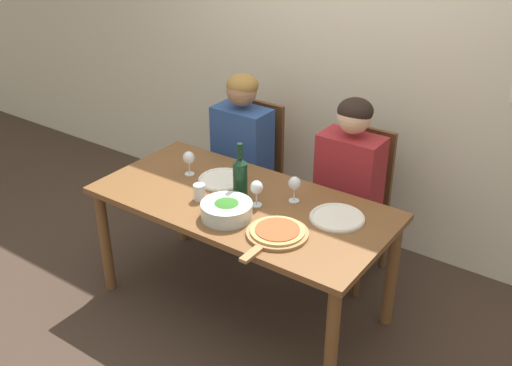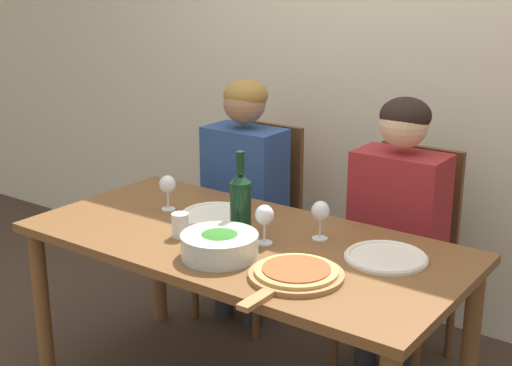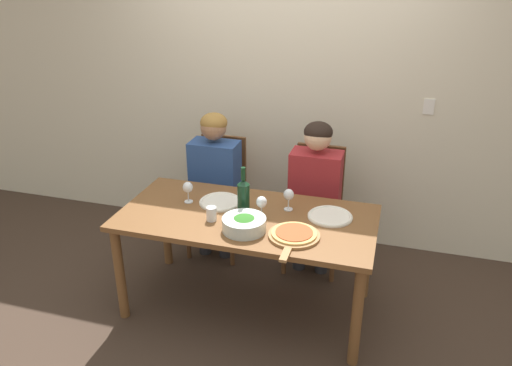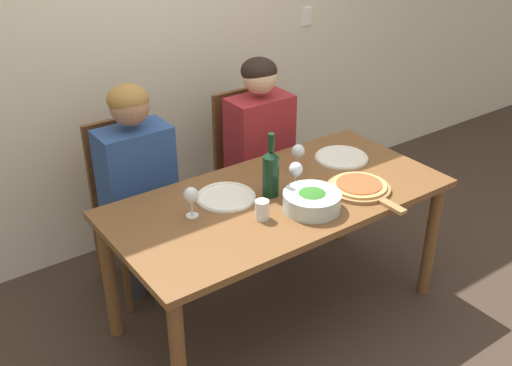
{
  "view_description": "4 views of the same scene",
  "coord_description": "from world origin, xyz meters",
  "px_view_note": "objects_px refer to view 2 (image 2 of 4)",
  "views": [
    {
      "loc": [
        1.74,
        -2.34,
        2.36
      ],
      "look_at": [
        0.04,
        0.08,
        0.81
      ],
      "focal_mm": 42.0,
      "sensor_mm": 36.0,
      "label": 1
    },
    {
      "loc": [
        1.51,
        -2.01,
        1.71
      ],
      "look_at": [
        -0.02,
        0.12,
        0.91
      ],
      "focal_mm": 50.0,
      "sensor_mm": 36.0,
      "label": 2
    },
    {
      "loc": [
        0.88,
        -2.78,
        2.27
      ],
      "look_at": [
        0.03,
        0.1,
        0.92
      ],
      "focal_mm": 35.0,
      "sensor_mm": 36.0,
      "label": 3
    },
    {
      "loc": [
        -1.59,
        -2.02,
        2.17
      ],
      "look_at": [
        -0.12,
        0.03,
        0.82
      ],
      "focal_mm": 42.0,
      "sensor_mm": 36.0,
      "label": 4
    }
  ],
  "objects_px": {
    "wine_glass_right": "(321,213)",
    "person_woman": "(243,180)",
    "dinner_plate_left": "(216,215)",
    "dinner_plate_right": "(386,257)",
    "chair_right": "(405,252)",
    "water_tumbler": "(180,225)",
    "wine_glass_centre": "(265,217)",
    "wine_bottle": "(241,202)",
    "pizza_on_board": "(295,274)",
    "broccoli_bowl": "(220,245)",
    "chair_left": "(257,217)",
    "person_man": "(397,212)",
    "wine_glass_left": "(168,186)"
  },
  "relations": [
    {
      "from": "wine_glass_right",
      "to": "person_woman",
      "type": "bearing_deg",
      "value": 146.88
    },
    {
      "from": "dinner_plate_left",
      "to": "dinner_plate_right",
      "type": "relative_size",
      "value": 1.0
    },
    {
      "from": "chair_right",
      "to": "water_tumbler",
      "type": "xyz_separation_m",
      "value": [
        -0.54,
        -0.86,
        0.27
      ]
    },
    {
      "from": "chair_right",
      "to": "wine_glass_centre",
      "type": "height_order",
      "value": "chair_right"
    },
    {
      "from": "person_woman",
      "to": "wine_bottle",
      "type": "distance_m",
      "value": 0.74
    },
    {
      "from": "chair_right",
      "to": "pizza_on_board",
      "type": "xyz_separation_m",
      "value": [
        0.02,
        -0.93,
        0.24
      ]
    },
    {
      "from": "chair_right",
      "to": "broccoli_bowl",
      "type": "bearing_deg",
      "value": -107.86
    },
    {
      "from": "chair_right",
      "to": "wine_glass_right",
      "type": "distance_m",
      "value": 0.67
    },
    {
      "from": "water_tumbler",
      "to": "person_woman",
      "type": "bearing_deg",
      "value": 109.54
    },
    {
      "from": "broccoli_bowl",
      "to": "dinner_plate_right",
      "type": "xyz_separation_m",
      "value": [
        0.49,
        0.32,
        -0.03
      ]
    },
    {
      "from": "person_woman",
      "to": "water_tumbler",
      "type": "relative_size",
      "value": 13.0
    },
    {
      "from": "water_tumbler",
      "to": "wine_bottle",
      "type": "bearing_deg",
      "value": 43.21
    },
    {
      "from": "chair_right",
      "to": "broccoli_bowl",
      "type": "height_order",
      "value": "chair_right"
    },
    {
      "from": "dinner_plate_right",
      "to": "wine_glass_right",
      "type": "height_order",
      "value": "wine_glass_right"
    },
    {
      "from": "chair_left",
      "to": "dinner_plate_left",
      "type": "distance_m",
      "value": 0.69
    },
    {
      "from": "chair_left",
      "to": "pizza_on_board",
      "type": "height_order",
      "value": "chair_left"
    },
    {
      "from": "dinner_plate_left",
      "to": "wine_glass_right",
      "type": "height_order",
      "value": "wine_glass_right"
    },
    {
      "from": "broccoli_bowl",
      "to": "water_tumbler",
      "type": "xyz_separation_m",
      "value": [
        -0.24,
        0.07,
        0.0
      ]
    },
    {
      "from": "chair_right",
      "to": "person_man",
      "type": "relative_size",
      "value": 0.8
    },
    {
      "from": "dinner_plate_right",
      "to": "wine_glass_left",
      "type": "height_order",
      "value": "wine_glass_left"
    },
    {
      "from": "broccoli_bowl",
      "to": "pizza_on_board",
      "type": "xyz_separation_m",
      "value": [
        0.32,
        0.0,
        -0.03
      ]
    },
    {
      "from": "chair_left",
      "to": "person_man",
      "type": "bearing_deg",
      "value": -8.26
    },
    {
      "from": "dinner_plate_right",
      "to": "wine_glass_centre",
      "type": "distance_m",
      "value": 0.46
    },
    {
      "from": "wine_glass_right",
      "to": "water_tumbler",
      "type": "bearing_deg",
      "value": -147.16
    },
    {
      "from": "dinner_plate_left",
      "to": "dinner_plate_right",
      "type": "distance_m",
      "value": 0.76
    },
    {
      "from": "dinner_plate_right",
      "to": "water_tumbler",
      "type": "relative_size",
      "value": 3.15
    },
    {
      "from": "person_man",
      "to": "wine_glass_centre",
      "type": "height_order",
      "value": "person_man"
    },
    {
      "from": "person_woman",
      "to": "broccoli_bowl",
      "type": "xyz_separation_m",
      "value": [
        0.51,
        -0.81,
        0.05
      ]
    },
    {
      "from": "person_man",
      "to": "wine_bottle",
      "type": "relative_size",
      "value": 3.7
    },
    {
      "from": "chair_right",
      "to": "person_man",
      "type": "bearing_deg",
      "value": -90.0
    },
    {
      "from": "chair_left",
      "to": "person_man",
      "type": "distance_m",
      "value": 0.85
    },
    {
      "from": "chair_left",
      "to": "wine_glass_left",
      "type": "bearing_deg",
      "value": -88.69
    },
    {
      "from": "wine_bottle",
      "to": "water_tumbler",
      "type": "distance_m",
      "value": 0.24
    },
    {
      "from": "person_man",
      "to": "wine_glass_centre",
      "type": "xyz_separation_m",
      "value": [
        -0.24,
        -0.62,
        0.11
      ]
    },
    {
      "from": "dinner_plate_left",
      "to": "wine_glass_left",
      "type": "bearing_deg",
      "value": -167.15
    },
    {
      "from": "chair_right",
      "to": "wine_glass_right",
      "type": "bearing_deg",
      "value": -99.71
    },
    {
      "from": "wine_bottle",
      "to": "wine_glass_centre",
      "type": "height_order",
      "value": "wine_bottle"
    },
    {
      "from": "chair_right",
      "to": "pizza_on_board",
      "type": "distance_m",
      "value": 0.96
    },
    {
      "from": "person_man",
      "to": "water_tumbler",
      "type": "distance_m",
      "value": 0.92
    },
    {
      "from": "pizza_on_board",
      "to": "wine_glass_centre",
      "type": "bearing_deg",
      "value": 142.72
    },
    {
      "from": "water_tumbler",
      "to": "chair_left",
      "type": "bearing_deg",
      "value": 107.06
    },
    {
      "from": "wine_bottle",
      "to": "wine_glass_centre",
      "type": "bearing_deg",
      "value": -11.05
    },
    {
      "from": "wine_glass_centre",
      "to": "wine_bottle",
      "type": "bearing_deg",
      "value": 168.95
    },
    {
      "from": "chair_left",
      "to": "broccoli_bowl",
      "type": "relative_size",
      "value": 3.49
    },
    {
      "from": "wine_glass_right",
      "to": "wine_glass_centre",
      "type": "distance_m",
      "value": 0.21
    },
    {
      "from": "wine_glass_left",
      "to": "chair_left",
      "type": "bearing_deg",
      "value": 91.31
    },
    {
      "from": "chair_left",
      "to": "wine_bottle",
      "type": "distance_m",
      "value": 0.9
    },
    {
      "from": "person_woman",
      "to": "water_tumbler",
      "type": "distance_m",
      "value": 0.79
    },
    {
      "from": "chair_left",
      "to": "wine_glass_left",
      "type": "xyz_separation_m",
      "value": [
        0.02,
        -0.66,
        0.33
      ]
    },
    {
      "from": "pizza_on_board",
      "to": "wine_glass_left",
      "type": "bearing_deg",
      "value": 161.56
    }
  ]
}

